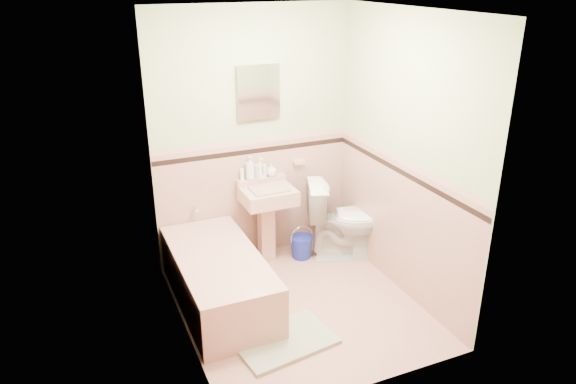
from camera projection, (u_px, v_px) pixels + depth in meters
name	position (u px, v px, depth m)	size (l,w,h in m)	color
floor	(299.00, 306.00, 4.83)	(2.20, 2.20, 0.00)	tan
ceiling	(302.00, 10.00, 3.88)	(2.20, 2.20, 0.00)	white
wall_back	(253.00, 138.00, 5.29)	(2.50, 2.50, 0.00)	beige
wall_front	(373.00, 230.00, 3.42)	(2.50, 2.50, 0.00)	beige
wall_left	(176.00, 193.00, 3.99)	(2.50, 2.50, 0.00)	beige
wall_right	(405.00, 158.00, 4.72)	(2.50, 2.50, 0.00)	beige
wainscot_back	(255.00, 200.00, 5.52)	(2.00, 2.00, 0.00)	tan
wainscot_front	(366.00, 315.00, 3.67)	(2.00, 2.00, 0.00)	tan
wainscot_left	(184.00, 270.00, 4.24)	(2.20, 2.20, 0.00)	tan
wainscot_right	(398.00, 226.00, 4.96)	(2.20, 2.20, 0.00)	tan
accent_back	(254.00, 151.00, 5.32)	(2.00, 2.00, 0.00)	black
accent_front	(370.00, 247.00, 3.48)	(2.00, 2.00, 0.00)	black
accent_left	(180.00, 209.00, 4.04)	(2.20, 2.20, 0.00)	black
accent_right	(402.00, 172.00, 4.76)	(2.20, 2.20, 0.00)	black
cap_back	(254.00, 141.00, 5.28)	(2.00, 2.00, 0.00)	tan
cap_front	(371.00, 233.00, 3.44)	(2.00, 2.00, 0.00)	tan
cap_left	(179.00, 196.00, 4.00)	(2.20, 2.20, 0.00)	tan
cap_right	(403.00, 162.00, 4.72)	(2.20, 2.20, 0.00)	tan
bathtub	(219.00, 281.00, 4.79)	(0.70, 1.50, 0.45)	tan
tub_faucet	(195.00, 208.00, 5.25)	(0.04, 0.04, 0.12)	silver
sink	(268.00, 226.00, 5.42)	(0.51, 0.48, 0.80)	tan
sink_faucet	(262.00, 169.00, 5.33)	(0.02, 0.02, 0.10)	silver
medicine_cabinet	(258.00, 92.00, 5.11)	(0.41, 0.04, 0.51)	white
soap_dish	(299.00, 162.00, 5.54)	(0.11, 0.07, 0.04)	tan
soap_bottle_left	(250.00, 168.00, 5.32)	(0.09, 0.09, 0.24)	#B2B2B2
soap_bottle_mid	(260.00, 168.00, 5.36)	(0.09, 0.09, 0.20)	#B2B2B2
soap_bottle_right	(271.00, 170.00, 5.42)	(0.10, 0.10, 0.13)	#B2B2B2
tube	(242.00, 175.00, 5.31)	(0.04, 0.04, 0.12)	white
toilet	(347.00, 219.00, 5.54)	(0.46, 0.80, 0.82)	white
bucket	(301.00, 247.00, 5.60)	(0.23, 0.23, 0.23)	navy
bath_mat	(284.00, 340.00, 4.35)	(0.77, 0.52, 0.03)	gray
shoe	(263.00, 337.00, 4.31)	(0.16, 0.08, 0.07)	#BF1E59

